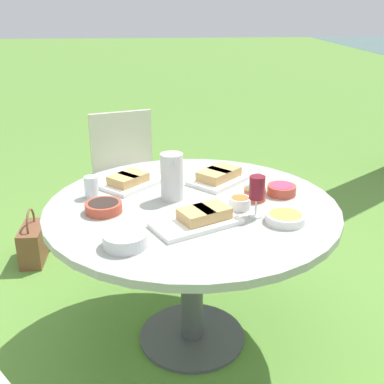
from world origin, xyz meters
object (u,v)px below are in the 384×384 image
water_pitcher (172,176)px  handbag (33,243)px  dining_table (192,225)px  wine_glass (257,189)px  chair_near_left (126,167)px

water_pitcher → handbag: water_pitcher is taller
dining_table → wine_glass: bearing=60.2°
chair_near_left → wine_glass: size_ratio=4.86×
water_pitcher → wine_glass: 0.42m
dining_table → wine_glass: (0.15, 0.26, 0.23)m
water_pitcher → wine_glass: size_ratio=1.20×
dining_table → wine_glass: size_ratio=7.31×
chair_near_left → handbag: size_ratio=2.42×
chair_near_left → wine_glass: (1.36, 0.63, 0.35)m
wine_glass → dining_table: bearing=-119.8°
water_pitcher → handbag: bearing=-131.8°
wine_glass → handbag: bearing=-129.4°
dining_table → water_pitcher: 0.25m
chair_near_left → wine_glass: wine_glass is taller
water_pitcher → handbag: size_ratio=0.60×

